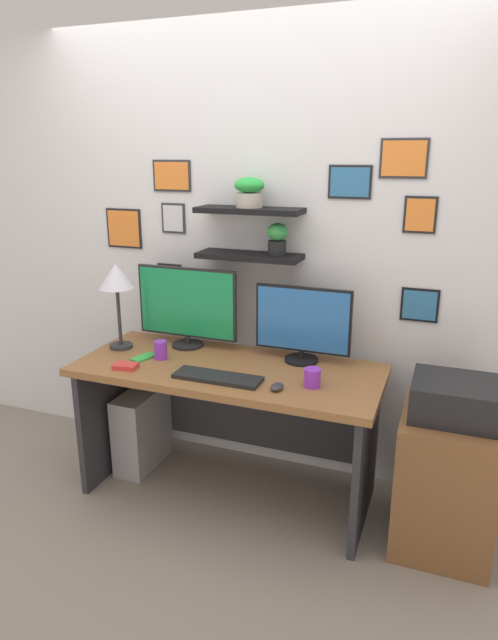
{
  "coord_description": "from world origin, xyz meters",
  "views": [
    {
      "loc": [
        1.05,
        -2.46,
        1.82
      ],
      "look_at": [
        0.1,
        0.05,
        1.0
      ],
      "focal_mm": 30.89,
      "sensor_mm": 36.0,
      "label": 1
    }
  ],
  "objects_px": {
    "monitor_left": "(187,306)",
    "computer_tower_left": "(142,428)",
    "desk": "(232,399)",
    "monitor_right": "(303,324)",
    "computer_mouse": "(277,387)",
    "scissors_tray": "(125,366)",
    "keyboard": "(218,377)",
    "coffee_mug": "(312,378)",
    "desk_lamp": "(117,281)",
    "cell_phone": "(144,357)",
    "drawer_cabinet": "(445,480)",
    "pen_cup": "(161,350)",
    "printer": "(455,399)"
  },
  "relations": [
    {
      "from": "monitor_left",
      "to": "keyboard",
      "type": "relative_size",
      "value": 1.36
    },
    {
      "from": "monitor_left",
      "to": "printer",
      "type": "height_order",
      "value": "monitor_left"
    },
    {
      "from": "keyboard",
      "to": "monitor_right",
      "type": "bearing_deg",
      "value": 50.79
    },
    {
      "from": "monitor_right",
      "to": "computer_mouse",
      "type": "distance_m",
      "value": 0.45
    },
    {
      "from": "cell_phone",
      "to": "pen_cup",
      "type": "distance_m",
      "value": 0.1
    },
    {
      "from": "desk",
      "to": "desk_lamp",
      "type": "xyz_separation_m",
      "value": [
        -0.68,
        -0.0,
        0.6
      ]
    },
    {
      "from": "computer_mouse",
      "to": "coffee_mug",
      "type": "height_order",
      "value": "coffee_mug"
    },
    {
      "from": "computer_tower_left",
      "to": "cell_phone",
      "type": "bearing_deg",
      "value": -46.99
    },
    {
      "from": "drawer_cabinet",
      "to": "printer",
      "type": "distance_m",
      "value": 0.42
    },
    {
      "from": "pen_cup",
      "to": "scissors_tray",
      "type": "distance_m",
      "value": 0.22
    },
    {
      "from": "keyboard",
      "to": "scissors_tray",
      "type": "distance_m",
      "value": 0.5
    },
    {
      "from": "scissors_tray",
      "to": "pen_cup",
      "type": "bearing_deg",
      "value": 61.39
    },
    {
      "from": "coffee_mug",
      "to": "drawer_cabinet",
      "type": "relative_size",
      "value": 0.13
    },
    {
      "from": "coffee_mug",
      "to": "computer_tower_left",
      "type": "height_order",
      "value": "coffee_mug"
    },
    {
      "from": "coffee_mug",
      "to": "desk",
      "type": "bearing_deg",
      "value": 162.54
    },
    {
      "from": "monitor_right",
      "to": "drawer_cabinet",
      "type": "height_order",
      "value": "monitor_right"
    },
    {
      "from": "cell_phone",
      "to": "pen_cup",
      "type": "xyz_separation_m",
      "value": [
        0.09,
        0.03,
        0.05
      ]
    },
    {
      "from": "monitor_left",
      "to": "keyboard",
      "type": "bearing_deg",
      "value": -47.55
    },
    {
      "from": "scissors_tray",
      "to": "computer_tower_left",
      "type": "height_order",
      "value": "scissors_tray"
    },
    {
      "from": "desk",
      "to": "monitor_right",
      "type": "xyz_separation_m",
      "value": [
        0.34,
        0.16,
        0.42
      ]
    },
    {
      "from": "computer_mouse",
      "to": "cell_phone",
      "type": "height_order",
      "value": "computer_mouse"
    },
    {
      "from": "computer_mouse",
      "to": "scissors_tray",
      "type": "relative_size",
      "value": 0.75
    },
    {
      "from": "keyboard",
      "to": "coffee_mug",
      "type": "distance_m",
      "value": 0.46
    },
    {
      "from": "computer_mouse",
      "to": "drawer_cabinet",
      "type": "bearing_deg",
      "value": 12.65
    },
    {
      "from": "computer_mouse",
      "to": "computer_tower_left",
      "type": "height_order",
      "value": "computer_mouse"
    },
    {
      "from": "desk",
      "to": "cell_phone",
      "type": "relative_size",
      "value": 11.41
    },
    {
      "from": "keyboard",
      "to": "scissors_tray",
      "type": "xyz_separation_m",
      "value": [
        -0.5,
        -0.04,
        0.0
      ]
    },
    {
      "from": "pen_cup",
      "to": "monitor_left",
      "type": "bearing_deg",
      "value": 80.03
    },
    {
      "from": "scissors_tray",
      "to": "drawer_cabinet",
      "type": "xyz_separation_m",
      "value": [
        1.6,
        0.2,
        -0.43
      ]
    },
    {
      "from": "computer_mouse",
      "to": "coffee_mug",
      "type": "xyz_separation_m",
      "value": [
        0.14,
        0.09,
        0.03
      ]
    },
    {
      "from": "scissors_tray",
      "to": "drawer_cabinet",
      "type": "distance_m",
      "value": 1.67
    },
    {
      "from": "desk_lamp",
      "to": "monitor_left",
      "type": "bearing_deg",
      "value": 25.6
    },
    {
      "from": "computer_mouse",
      "to": "monitor_right",
      "type": "bearing_deg",
      "value": 88.92
    },
    {
      "from": "computer_mouse",
      "to": "computer_tower_left",
      "type": "distance_m",
      "value": 1.1
    },
    {
      "from": "cell_phone",
      "to": "scissors_tray",
      "type": "xyz_separation_m",
      "value": [
        -0.01,
        -0.16,
        0.01
      ]
    },
    {
      "from": "scissors_tray",
      "to": "cell_phone",
      "type": "bearing_deg",
      "value": 85.95
    },
    {
      "from": "keyboard",
      "to": "cell_phone",
      "type": "distance_m",
      "value": 0.51
    },
    {
      "from": "monitor_right",
      "to": "pen_cup",
      "type": "relative_size",
      "value": 5.13
    },
    {
      "from": "monitor_right",
      "to": "keyboard",
      "type": "bearing_deg",
      "value": -129.21
    },
    {
      "from": "keyboard",
      "to": "desk_lamp",
      "type": "distance_m",
      "value": 0.83
    },
    {
      "from": "coffee_mug",
      "to": "desk_lamp",
      "type": "bearing_deg",
      "value": 172.71
    },
    {
      "from": "keyboard",
      "to": "computer_mouse",
      "type": "xyz_separation_m",
      "value": [
        0.31,
        -0.02,
        0.01
      ]
    },
    {
      "from": "coffee_mug",
      "to": "printer",
      "type": "relative_size",
      "value": 0.24
    },
    {
      "from": "monitor_left",
      "to": "computer_tower_left",
      "type": "xyz_separation_m",
      "value": [
        -0.26,
        -0.13,
        -0.75
      ]
    },
    {
      "from": "monitor_left",
      "to": "computer_tower_left",
      "type": "bearing_deg",
      "value": -152.66
    },
    {
      "from": "pen_cup",
      "to": "monitor_right",
      "type": "bearing_deg",
      "value": 18.53
    },
    {
      "from": "keyboard",
      "to": "computer_mouse",
      "type": "bearing_deg",
      "value": -2.96
    },
    {
      "from": "printer",
      "to": "monitor_left",
      "type": "bearing_deg",
      "value": 170.98
    },
    {
      "from": "monitor_right",
      "to": "pen_cup",
      "type": "distance_m",
      "value": 0.77
    },
    {
      "from": "coffee_mug",
      "to": "cell_phone",
      "type": "bearing_deg",
      "value": 177.28
    }
  ]
}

